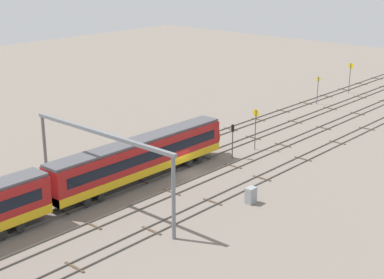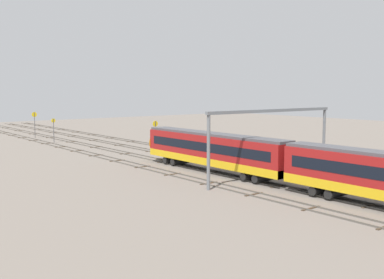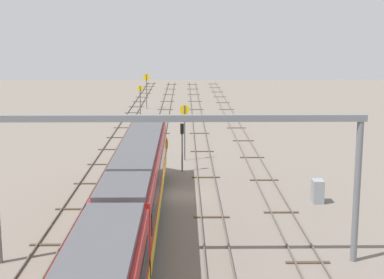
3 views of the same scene
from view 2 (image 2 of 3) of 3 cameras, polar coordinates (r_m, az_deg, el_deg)
The scene contains 11 objects.
ground_plane at distance 63.45m, azimuth 1.11°, elevation -3.16°, with size 208.50×208.50×0.00m, color slate.
track_near_foreground at distance 68.23m, azimuth 5.86°, elevation -2.47°, with size 192.50×2.40×0.16m.
track_second_near at distance 64.99m, azimuth 2.77°, elevation -2.88°, with size 192.50×2.40×0.16m.
track_with_train at distance 61.95m, azimuth -0.64°, elevation -3.32°, with size 192.50×2.40×0.16m.
track_second_far at distance 59.17m, azimuth -4.38°, elevation -3.79°, with size 192.50×2.40×0.16m.
overhead_gantry at distance 53.60m, azimuth 9.98°, elevation 1.73°, with size 0.40×19.91×8.10m.
speed_sign_near_foreground at distance 73.10m, azimuth -4.54°, elevation 0.84°, with size 0.14×0.94×5.41m.
speed_sign_mid_trackside at distance 93.76m, azimuth -16.74°, elevation 1.46°, with size 0.14×0.81×4.73m.
speed_sign_far_trackside at distance 104.08m, azimuth -18.89°, elevation 2.23°, with size 0.14×1.08×5.57m.
signal_light_trackside_approach at distance 69.39m, azimuth -2.66°, elevation 0.00°, with size 0.31×0.32×4.32m.
relay_cabinet at distance 68.93m, azimuth 8.81°, elevation -1.77°, with size 1.12×0.78×1.70m.
Camera 2 is at (-48.50, 39.60, 10.30)m, focal length 43.14 mm.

